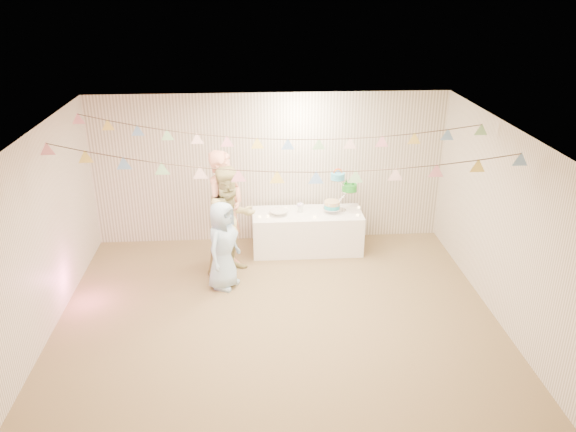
{
  "coord_description": "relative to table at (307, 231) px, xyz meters",
  "views": [
    {
      "loc": [
        -0.3,
        -6.61,
        4.36
      ],
      "look_at": [
        0.2,
        0.8,
        1.15
      ],
      "focal_mm": 35.0,
      "sensor_mm": 36.0,
      "label": 1
    }
  ],
  "objects": [
    {
      "name": "person_adult_a",
      "position": [
        -1.34,
        -0.56,
        0.63
      ],
      "size": [
        0.79,
        0.85,
        1.96
      ],
      "primitive_type": "imported",
      "rotation": [
        0.0,
        0.0,
        0.96
      ],
      "color": "tan",
      "rests_on": "floor"
    },
    {
      "name": "right_wall",
      "position": [
        2.4,
        -1.99,
        0.96
      ],
      "size": [
        5.0,
        5.0,
        0.0
      ],
      "primitive_type": "plane",
      "color": "silver",
      "rests_on": "ground"
    },
    {
      "name": "back_wall",
      "position": [
        -0.6,
        0.51,
        0.96
      ],
      "size": [
        6.0,
        6.0,
        0.0
      ],
      "primitive_type": "plane",
      "color": "silver",
      "rests_on": "ground"
    },
    {
      "name": "ceiling",
      "position": [
        -0.6,
        -1.99,
        2.26
      ],
      "size": [
        6.0,
        6.0,
        0.0
      ],
      "primitive_type": "plane",
      "color": "white",
      "rests_on": "ground"
    },
    {
      "name": "tealight_3",
      "position": [
        0.35,
        0.22,
        0.36
      ],
      "size": [
        0.04,
        0.04,
        0.03
      ],
      "primitive_type": "cylinder",
      "color": "#FFD88C",
      "rests_on": "table"
    },
    {
      "name": "posy",
      "position": [
        -0.12,
        0.05,
        0.49
      ],
      "size": [
        0.14,
        0.14,
        0.16
      ],
      "primitive_type": null,
      "color": "white",
      "rests_on": "table"
    },
    {
      "name": "tealight_2",
      "position": [
        0.1,
        -0.22,
        0.36
      ],
      "size": [
        0.04,
        0.04,
        0.03
      ],
      "primitive_type": "cylinder",
      "color": "#FFD88C",
      "rests_on": "table"
    },
    {
      "name": "tealight_5",
      "position": [
        0.9,
        0.15,
        0.36
      ],
      "size": [
        0.04,
        0.04,
        0.03
      ],
      "primitive_type": "cylinder",
      "color": "#FFD88C",
      "rests_on": "table"
    },
    {
      "name": "left_wall",
      "position": [
        -3.6,
        -1.99,
        0.96
      ],
      "size": [
        5.0,
        5.0,
        0.0
      ],
      "primitive_type": "plane",
      "color": "silver",
      "rests_on": "ground"
    },
    {
      "name": "tealight_6",
      "position": [
        -0.66,
        -0.13,
        0.36
      ],
      "size": [
        0.04,
        0.04,
        0.03
      ],
      "primitive_type": "cylinder",
      "color": "#FFD88C",
      "rests_on": "table"
    },
    {
      "name": "table",
      "position": [
        0.0,
        0.0,
        0.0
      ],
      "size": [
        1.83,
        0.73,
        0.69
      ],
      "primitive_type": "cube",
      "color": "white",
      "rests_on": "floor"
    },
    {
      "name": "cake_bottom",
      "position": [
        0.4,
        -0.01,
        0.49
      ],
      "size": [
        0.31,
        0.31,
        0.15
      ],
      "primitive_type": null,
      "color": "#26A9B2",
      "rests_on": "cake_stand"
    },
    {
      "name": "bunting_back",
      "position": [
        -0.6,
        -0.89,
        2.01
      ],
      "size": [
        5.6,
        1.1,
        0.4
      ],
      "primitive_type": null,
      "color": "pink",
      "rests_on": "ceiling"
    },
    {
      "name": "bunting_front",
      "position": [
        -0.6,
        -2.19,
        1.98
      ],
      "size": [
        5.6,
        0.9,
        0.36
      ],
      "primitive_type": null,
      "color": "#72A5E5",
      "rests_on": "ceiling"
    },
    {
      "name": "cake_top_tier",
      "position": [
        0.49,
        0.02,
        1.03
      ],
      "size": [
        0.25,
        0.25,
        0.19
      ],
      "primitive_type": null,
      "color": "#40A9C9",
      "rests_on": "cake_stand"
    },
    {
      "name": "front_wall",
      "position": [
        -0.6,
        -4.49,
        0.96
      ],
      "size": [
        6.0,
        6.0,
        0.0
      ],
      "primitive_type": "plane",
      "color": "silver",
      "rests_on": "ground"
    },
    {
      "name": "floor",
      "position": [
        -0.6,
        -1.99,
        -0.34
      ],
      "size": [
        6.0,
        6.0,
        0.0
      ],
      "primitive_type": "plane",
      "color": "brown",
      "rests_on": "ground"
    },
    {
      "name": "tealight_0",
      "position": [
        -0.8,
        -0.15,
        0.36
      ],
      "size": [
        0.04,
        0.04,
        0.03
      ],
      "primitive_type": "cylinder",
      "color": "#FFD88C",
      "rests_on": "table"
    },
    {
      "name": "tealight_4",
      "position": [
        0.82,
        -0.18,
        0.36
      ],
      "size": [
        0.04,
        0.04,
        0.03
      ],
      "primitive_type": "cylinder",
      "color": "#FFD88C",
      "rests_on": "table"
    },
    {
      "name": "tealight_1",
      "position": [
        -0.35,
        0.18,
        0.36
      ],
      "size": [
        0.04,
        0.04,
        0.03
      ],
      "primitive_type": "cylinder",
      "color": "#FFD88C",
      "rests_on": "table"
    },
    {
      "name": "person_child",
      "position": [
        -1.37,
        -1.13,
        0.34
      ],
      "size": [
        0.7,
        0.79,
        1.36
      ],
      "primitive_type": "imported",
      "rotation": [
        0.0,
        0.0,
        1.07
      ],
      "color": "#A1C5E3",
      "rests_on": "floor"
    },
    {
      "name": "platter",
      "position": [
        -0.48,
        -0.05,
        0.42
      ],
      "size": [
        0.31,
        0.31,
        0.02
      ],
      "primitive_type": "cylinder",
      "color": "white",
      "rests_on": "table"
    },
    {
      "name": "cake_middle",
      "position": [
        0.73,
        0.14,
        0.76
      ],
      "size": [
        0.27,
        0.27,
        0.22
      ],
      "primitive_type": null,
      "color": "green",
      "rests_on": "cake_stand"
    },
    {
      "name": "person_adult_b",
      "position": [
        -1.25,
        -0.69,
        0.53
      ],
      "size": [
        1.08,
        1.03,
        1.76
      ],
      "primitive_type": "imported",
      "rotation": [
        0.0,
        0.0,
        0.61
      ],
      "color": "tan",
      "rests_on": "floor"
    },
    {
      "name": "cake_stand",
      "position": [
        0.55,
        0.05,
        0.76
      ],
      "size": [
        0.63,
        0.37,
        0.71
      ],
      "primitive_type": null,
      "color": "silver",
      "rests_on": "table"
    }
  ]
}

